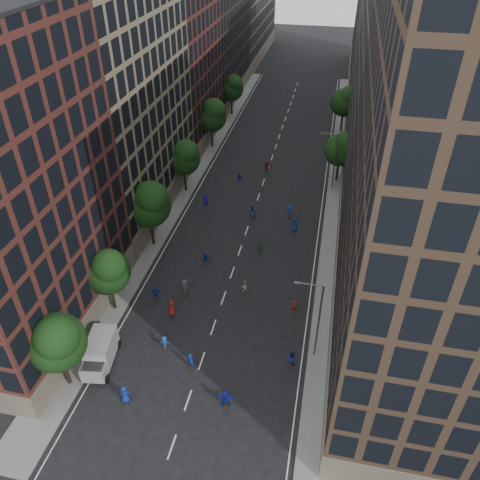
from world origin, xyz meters
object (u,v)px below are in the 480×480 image
(cargo_van, at_px, (100,352))
(skater_1, at_px, (191,361))
(skater_0, at_px, (125,395))
(skater_2, at_px, (291,358))
(streetlamp_far, at_px, (334,159))
(streetlamp_near, at_px, (317,317))

(cargo_van, distance_m, skater_1, 8.65)
(skater_0, distance_m, skater_2, 15.60)
(skater_0, relative_size, skater_1, 1.04)
(skater_0, bearing_deg, streetlamp_far, -130.51)
(streetlamp_far, bearing_deg, streetlamp_near, -90.00)
(streetlamp_near, height_order, skater_1, streetlamp_near)
(streetlamp_far, height_order, skater_1, streetlamp_far)
(streetlamp_near, xyz_separation_m, cargo_van, (-19.69, -5.16, -3.71))
(streetlamp_far, xyz_separation_m, skater_2, (-1.87, -34.52, -4.37))
(streetlamp_near, height_order, skater_0, streetlamp_near)
(streetlamp_far, distance_m, skater_1, 38.79)
(cargo_van, bearing_deg, skater_1, -0.27)
(skater_0, height_order, skater_2, skater_0)
(skater_0, bearing_deg, streetlamp_near, -170.80)
(streetlamp_far, distance_m, skater_2, 34.85)
(skater_0, xyz_separation_m, skater_2, (13.83, 7.21, -0.14))
(streetlamp_near, distance_m, skater_0, 18.46)
(cargo_van, relative_size, skater_1, 3.00)
(cargo_van, distance_m, skater_2, 18.20)
(streetlamp_near, xyz_separation_m, skater_1, (-11.14, -3.91, -4.26))
(skater_0, bearing_deg, skater_1, -153.25)
(skater_0, bearing_deg, cargo_van, -61.78)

